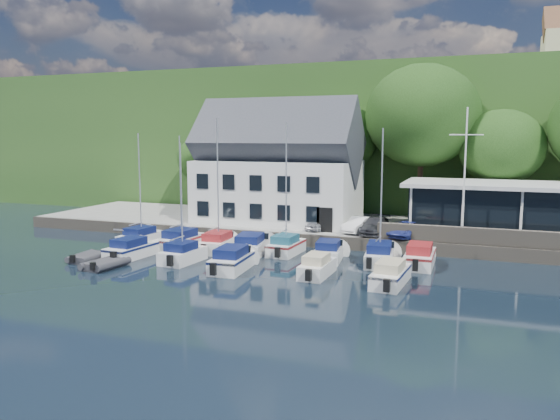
{
  "coord_description": "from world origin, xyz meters",
  "views": [
    {
      "loc": [
        10.13,
        -29.42,
        8.74
      ],
      "look_at": [
        -4.04,
        9.0,
        3.13
      ],
      "focal_mm": 35.0,
      "sensor_mm": 36.0,
      "label": 1
    }
  ],
  "objects_px": {
    "club_pavilion": "(491,209)",
    "car_silver": "(318,223)",
    "flagpole": "(465,176)",
    "dinghy_1": "(105,263)",
    "boat_r1_5": "(329,250)",
    "boat_r1_7": "(420,255)",
    "boat_r2_2": "(233,258)",
    "boat_r2_1": "(181,198)",
    "boat_r2_3": "(317,265)",
    "boat_r1_0": "(140,190)",
    "car_blue": "(406,229)",
    "boat_r1_4": "(286,193)",
    "harbor_building": "(278,173)",
    "boat_r1_2": "(218,191)",
    "boat_r2_4": "(391,272)",
    "boat_r1_1": "(181,187)",
    "boat_r1_6": "(381,197)",
    "car_white": "(359,225)",
    "car_dgrey": "(375,226)",
    "boat_r2_0": "(131,247)",
    "boat_r1_3": "(251,244)",
    "dinghy_0": "(87,256)"
  },
  "relations": [
    {
      "from": "dinghy_0",
      "to": "boat_r2_2",
      "type": "bearing_deg",
      "value": 3.64
    },
    {
      "from": "harbor_building",
      "to": "boat_r1_3",
      "type": "bearing_deg",
      "value": -81.66
    },
    {
      "from": "harbor_building",
      "to": "car_silver",
      "type": "xyz_separation_m",
      "value": [
        4.7,
        -3.2,
        -3.81
      ]
    },
    {
      "from": "car_blue",
      "to": "boat_r1_7",
      "type": "relative_size",
      "value": 0.6
    },
    {
      "from": "car_silver",
      "to": "car_white",
      "type": "distance_m",
      "value": 3.41
    },
    {
      "from": "harbor_building",
      "to": "boat_r2_4",
      "type": "relative_size",
      "value": 2.36
    },
    {
      "from": "car_white",
      "to": "boat_r1_4",
      "type": "distance_m",
      "value": 7.48
    },
    {
      "from": "boat_r2_1",
      "to": "boat_r1_2",
      "type": "bearing_deg",
      "value": 86.52
    },
    {
      "from": "dinghy_1",
      "to": "harbor_building",
      "type": "bearing_deg",
      "value": 77.73
    },
    {
      "from": "boat_r1_1",
      "to": "car_silver",
      "type": "bearing_deg",
      "value": 41.07
    },
    {
      "from": "boat_r1_1",
      "to": "boat_r1_4",
      "type": "xyz_separation_m",
      "value": [
        8.28,
        0.92,
        -0.24
      ]
    },
    {
      "from": "boat_r1_3",
      "to": "boat_r1_4",
      "type": "height_order",
      "value": "boat_r1_4"
    },
    {
      "from": "club_pavilion",
      "to": "car_dgrey",
      "type": "distance_m",
      "value": 9.11
    },
    {
      "from": "boat_r1_5",
      "to": "dinghy_0",
      "type": "distance_m",
      "value": 16.98
    },
    {
      "from": "boat_r1_2",
      "to": "boat_r2_4",
      "type": "xyz_separation_m",
      "value": [
        13.78,
        -4.95,
        -3.84
      ]
    },
    {
      "from": "boat_r1_1",
      "to": "boat_r2_3",
      "type": "xyz_separation_m",
      "value": [
        12.23,
        -4.33,
        -4.07
      ]
    },
    {
      "from": "boat_r1_5",
      "to": "boat_r2_0",
      "type": "bearing_deg",
      "value": -170.13
    },
    {
      "from": "car_white",
      "to": "car_silver",
      "type": "bearing_deg",
      "value": -164.39
    },
    {
      "from": "harbor_building",
      "to": "boat_r1_1",
      "type": "distance_m",
      "value": 10.5
    },
    {
      "from": "boat_r1_2",
      "to": "dinghy_0",
      "type": "bearing_deg",
      "value": -141.7
    },
    {
      "from": "boat_r1_1",
      "to": "boat_r2_3",
      "type": "bearing_deg",
      "value": -12.97
    },
    {
      "from": "boat_r1_4",
      "to": "boat_r2_3",
      "type": "relative_size",
      "value": 1.72
    },
    {
      "from": "boat_r1_5",
      "to": "dinghy_1",
      "type": "distance_m",
      "value": 15.24
    },
    {
      "from": "boat_r1_3",
      "to": "boat_r2_1",
      "type": "distance_m",
      "value": 6.55
    },
    {
      "from": "car_white",
      "to": "boat_r1_5",
      "type": "distance_m",
      "value": 6.36
    },
    {
      "from": "boat_r2_1",
      "to": "boat_r2_3",
      "type": "xyz_separation_m",
      "value": [
        9.79,
        -0.28,
        -3.82
      ]
    },
    {
      "from": "boat_r1_7",
      "to": "boat_r2_2",
      "type": "height_order",
      "value": "boat_r2_2"
    },
    {
      "from": "boat_r2_2",
      "to": "flagpole",
      "type": "bearing_deg",
      "value": 30.69
    },
    {
      "from": "boat_r1_0",
      "to": "boat_r1_6",
      "type": "bearing_deg",
      "value": 5.56
    },
    {
      "from": "boat_r1_2",
      "to": "dinghy_1",
      "type": "height_order",
      "value": "boat_r1_2"
    },
    {
      "from": "flagpole",
      "to": "dinghy_1",
      "type": "xyz_separation_m",
      "value": [
        -22.04,
        -12.26,
        -5.5
      ]
    },
    {
      "from": "boat_r1_6",
      "to": "boat_r1_1",
      "type": "bearing_deg",
      "value": 174.67
    },
    {
      "from": "club_pavilion",
      "to": "car_silver",
      "type": "bearing_deg",
      "value": -168.54
    },
    {
      "from": "car_white",
      "to": "dinghy_1",
      "type": "xyz_separation_m",
      "value": [
        -14.12,
        -13.6,
        -1.27
      ]
    },
    {
      "from": "boat_r1_0",
      "to": "boat_r2_4",
      "type": "xyz_separation_m",
      "value": [
        20.76,
        -5.06,
        -3.71
      ]
    },
    {
      "from": "boat_r1_6",
      "to": "boat_r2_4",
      "type": "distance_m",
      "value": 6.5
    },
    {
      "from": "harbor_building",
      "to": "car_silver",
      "type": "distance_m",
      "value": 6.84
    },
    {
      "from": "boat_r1_0",
      "to": "dinghy_0",
      "type": "relative_size",
      "value": 2.98
    },
    {
      "from": "harbor_building",
      "to": "boat_r1_2",
      "type": "relative_size",
      "value": 1.57
    },
    {
      "from": "boat_r1_0",
      "to": "boat_r1_4",
      "type": "xyz_separation_m",
      "value": [
        12.18,
        0.59,
        0.1
      ]
    },
    {
      "from": "boat_r2_0",
      "to": "boat_r2_3",
      "type": "relative_size",
      "value": 1.14
    },
    {
      "from": "car_white",
      "to": "boat_r1_6",
      "type": "xyz_separation_m",
      "value": [
        2.79,
        -6.06,
        2.98
      ]
    },
    {
      "from": "flagpole",
      "to": "dinghy_1",
      "type": "bearing_deg",
      "value": -150.91
    },
    {
      "from": "car_silver",
      "to": "boat_r1_3",
      "type": "height_order",
      "value": "car_silver"
    },
    {
      "from": "boat_r2_4",
      "to": "club_pavilion",
      "type": "bearing_deg",
      "value": 71.58
    },
    {
      "from": "flagpole",
      "to": "boat_r2_1",
      "type": "bearing_deg",
      "value": -153.38
    },
    {
      "from": "boat_r1_0",
      "to": "boat_r1_7",
      "type": "xyz_separation_m",
      "value": [
        21.89,
        0.24,
        -3.66
      ]
    },
    {
      "from": "car_blue",
      "to": "boat_r1_7",
      "type": "bearing_deg",
      "value": -56.45
    },
    {
      "from": "dinghy_1",
      "to": "boat_r1_4",
      "type": "bearing_deg",
      "value": 47.24
    },
    {
      "from": "car_silver",
      "to": "car_blue",
      "type": "height_order",
      "value": "car_blue"
    }
  ]
}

